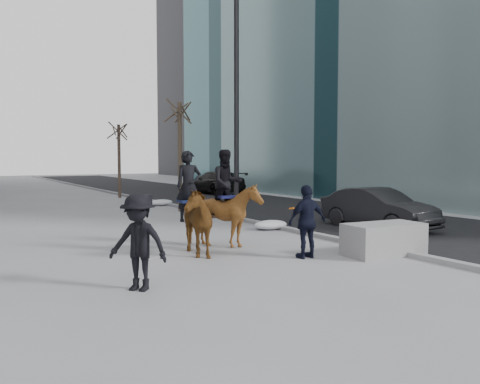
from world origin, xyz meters
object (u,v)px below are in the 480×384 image
mounted_left (191,216)px  mounted_right (229,208)px  planter (384,239)px  car_near (378,208)px

mounted_left → mounted_right: size_ratio=0.98×
planter → mounted_right: 4.06m
car_near → mounted_left: bearing=-176.2°
planter → mounted_left: size_ratio=0.77×
planter → mounted_left: 4.78m
mounted_left → mounted_right: (1.33, 0.47, 0.09)m
car_near → mounted_left: (-7.33, -0.90, 0.27)m
mounted_right → planter: bearing=-47.5°
mounted_left → car_near: bearing=7.0°
car_near → mounted_right: bearing=-179.1°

